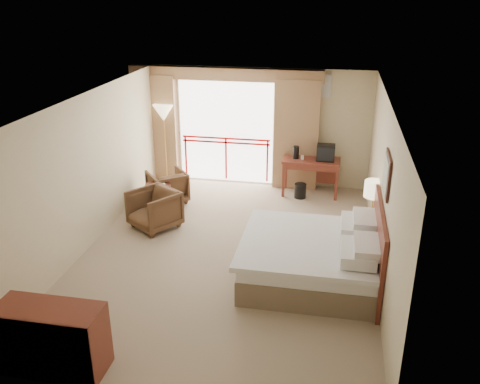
% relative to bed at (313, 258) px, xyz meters
% --- Properties ---
extents(floor, '(7.00, 7.00, 0.00)m').
position_rel_bed_xyz_m(floor, '(-1.50, 0.60, -0.38)').
color(floor, gray).
rests_on(floor, ground).
extents(ceiling, '(7.00, 7.00, 0.00)m').
position_rel_bed_xyz_m(ceiling, '(-1.50, 0.60, 2.32)').
color(ceiling, white).
rests_on(ceiling, wall_back).
extents(wall_back, '(5.00, 0.00, 5.00)m').
position_rel_bed_xyz_m(wall_back, '(-1.50, 4.10, 0.97)').
color(wall_back, '#C8B78E').
rests_on(wall_back, ground).
extents(wall_front, '(5.00, 0.00, 5.00)m').
position_rel_bed_xyz_m(wall_front, '(-1.50, -2.90, 0.97)').
color(wall_front, '#C8B78E').
rests_on(wall_front, ground).
extents(wall_left, '(0.00, 7.00, 7.00)m').
position_rel_bed_xyz_m(wall_left, '(-4.00, 0.60, 0.97)').
color(wall_left, '#C8B78E').
rests_on(wall_left, ground).
extents(wall_right, '(0.00, 7.00, 7.00)m').
position_rel_bed_xyz_m(wall_right, '(1.00, 0.60, 0.97)').
color(wall_right, '#C8B78E').
rests_on(wall_right, ground).
extents(balcony_door, '(2.40, 0.00, 2.40)m').
position_rel_bed_xyz_m(balcony_door, '(-2.30, 4.08, 0.82)').
color(balcony_door, white).
rests_on(balcony_door, wall_back).
extents(balcony_railing, '(2.09, 0.03, 1.02)m').
position_rel_bed_xyz_m(balcony_railing, '(-2.30, 4.06, 0.44)').
color(balcony_railing, '#AC0E0F').
rests_on(balcony_railing, wall_back).
extents(curtain_left, '(1.00, 0.26, 2.50)m').
position_rel_bed_xyz_m(curtain_left, '(-3.95, 3.95, 0.87)').
color(curtain_left, brown).
rests_on(curtain_left, wall_back).
extents(curtain_right, '(1.00, 0.26, 2.50)m').
position_rel_bed_xyz_m(curtain_right, '(-0.65, 3.95, 0.87)').
color(curtain_right, brown).
rests_on(curtain_right, wall_back).
extents(valance, '(4.40, 0.22, 0.28)m').
position_rel_bed_xyz_m(valance, '(-2.30, 3.98, 2.17)').
color(valance, brown).
rests_on(valance, wall_back).
extents(hvac_vent, '(0.50, 0.04, 0.50)m').
position_rel_bed_xyz_m(hvac_vent, '(-0.20, 4.07, 1.97)').
color(hvac_vent, silver).
rests_on(hvac_vent, wall_back).
extents(bed, '(2.13, 2.06, 0.97)m').
position_rel_bed_xyz_m(bed, '(0.00, 0.00, 0.00)').
color(bed, brown).
rests_on(bed, floor).
extents(headboard, '(0.06, 2.10, 1.30)m').
position_rel_bed_xyz_m(headboard, '(0.96, 0.00, 0.27)').
color(headboard, '#58211A').
rests_on(headboard, wall_right).
extents(framed_art, '(0.04, 0.72, 0.60)m').
position_rel_bed_xyz_m(framed_art, '(0.97, 0.00, 1.47)').
color(framed_art, black).
rests_on(framed_art, wall_right).
extents(nightstand, '(0.48, 0.56, 0.65)m').
position_rel_bed_xyz_m(nightstand, '(0.93, 1.18, -0.05)').
color(nightstand, '#58211A').
rests_on(nightstand, floor).
extents(table_lamp, '(0.35, 0.35, 0.61)m').
position_rel_bed_xyz_m(table_lamp, '(0.93, 1.23, 0.75)').
color(table_lamp, tan).
rests_on(table_lamp, nightstand).
extents(phone, '(0.22, 0.19, 0.09)m').
position_rel_bed_xyz_m(phone, '(0.88, 1.03, 0.31)').
color(phone, black).
rests_on(phone, nightstand).
extents(desk, '(1.26, 0.61, 0.82)m').
position_rel_bed_xyz_m(desk, '(-0.26, 3.63, 0.26)').
color(desk, '#58211A').
rests_on(desk, floor).
extents(tv, '(0.39, 0.31, 0.35)m').
position_rel_bed_xyz_m(tv, '(0.04, 3.57, 0.62)').
color(tv, black).
rests_on(tv, desk).
extents(coffee_maker, '(0.15, 0.15, 0.28)m').
position_rel_bed_xyz_m(coffee_maker, '(-0.61, 3.58, 0.58)').
color(coffee_maker, black).
rests_on(coffee_maker, desk).
extents(cup, '(0.08, 0.08, 0.10)m').
position_rel_bed_xyz_m(cup, '(-0.46, 3.53, 0.49)').
color(cup, white).
rests_on(cup, desk).
extents(wastebasket, '(0.30, 0.30, 0.32)m').
position_rel_bed_xyz_m(wastebasket, '(-0.46, 3.32, -0.22)').
color(wastebasket, black).
rests_on(wastebasket, floor).
extents(armchair_far, '(1.06, 1.06, 0.70)m').
position_rel_bed_xyz_m(armchair_far, '(-3.27, 2.57, -0.38)').
color(armchair_far, '#452D1B').
rests_on(armchair_far, floor).
extents(armchair_near, '(1.14, 1.15, 0.76)m').
position_rel_bed_xyz_m(armchair_near, '(-3.11, 1.30, -0.38)').
color(armchair_near, '#452D1B').
rests_on(armchair_near, floor).
extents(side_table, '(0.53, 0.53, 0.58)m').
position_rel_bed_xyz_m(side_table, '(-3.28, 2.02, 0.02)').
color(side_table, black).
rests_on(side_table, floor).
extents(book, '(0.23, 0.25, 0.02)m').
position_rel_bed_xyz_m(book, '(-3.28, 2.02, 0.21)').
color(book, white).
rests_on(book, side_table).
extents(floor_lamp, '(0.47, 0.47, 1.85)m').
position_rel_bed_xyz_m(floor_lamp, '(-3.69, 3.76, 1.22)').
color(floor_lamp, tan).
rests_on(floor_lamp, floor).
extents(dresser, '(1.30, 0.55, 0.86)m').
position_rel_bed_xyz_m(dresser, '(-2.99, -2.66, 0.06)').
color(dresser, '#58211A').
rests_on(dresser, floor).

